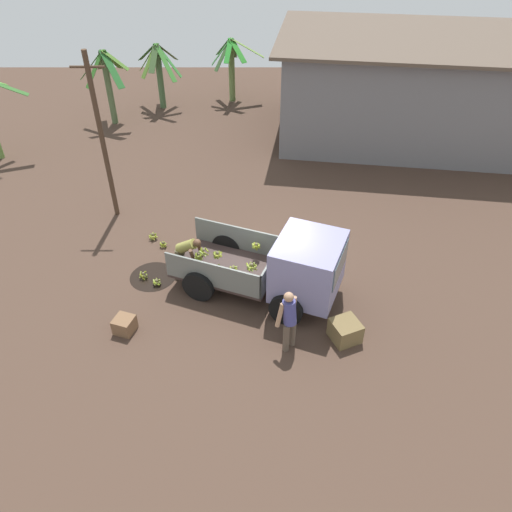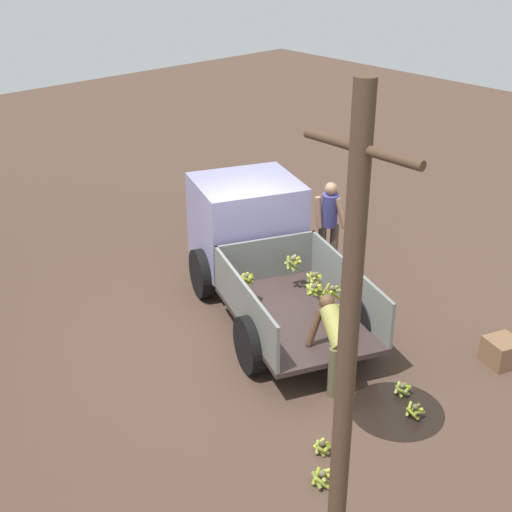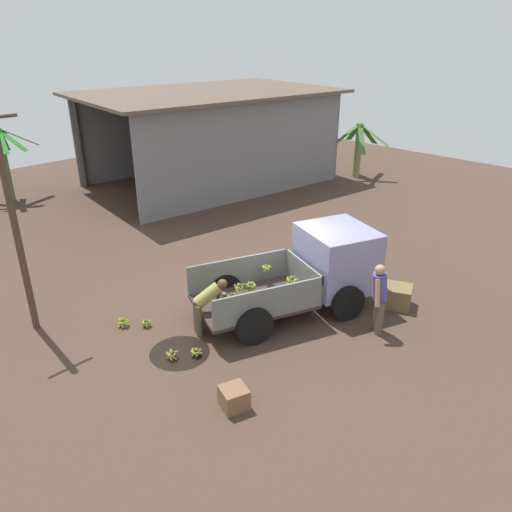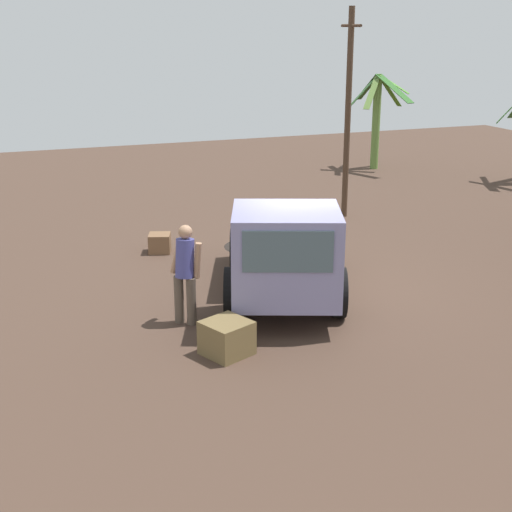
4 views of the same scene
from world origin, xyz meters
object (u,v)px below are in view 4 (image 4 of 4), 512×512
object	(u,v)px
person_worker_loading	(277,224)
banana_bunch_on_ground_3	(318,231)
wooden_crate_1	(227,338)
banana_bunch_on_ground_0	(246,239)
utility_pole	(348,112)
person_foreground_visitor	(185,270)
banana_bunch_on_ground_2	(241,246)
banana_bunch_on_ground_1	(309,237)
wooden_crate_0	(160,243)
cargo_truck	(285,255)

from	to	relation	value
person_worker_loading	banana_bunch_on_ground_3	world-z (taller)	person_worker_loading
wooden_crate_1	banana_bunch_on_ground_0	bearing A→B (deg)	156.99
utility_pole	person_worker_loading	world-z (taller)	utility_pole
person_foreground_visitor	banana_bunch_on_ground_2	bearing A→B (deg)	10.53
utility_pole	banana_bunch_on_ground_0	bearing A→B (deg)	-66.00
person_worker_loading	banana_bunch_on_ground_1	distance (m)	1.59
banana_bunch_on_ground_2	banana_bunch_on_ground_3	distance (m)	2.14
utility_pole	wooden_crate_0	distance (m)	5.89
person_foreground_visitor	banana_bunch_on_ground_2	xyz separation A→B (m)	(-3.43, 2.18, -0.82)
cargo_truck	banana_bunch_on_ground_1	xyz separation A→B (m)	(-3.65, 2.17, -0.91)
person_worker_loading	banana_bunch_on_ground_1	size ratio (longest dim) A/B	5.45
person_foreground_visitor	banana_bunch_on_ground_1	xyz separation A→B (m)	(-3.50, 3.87, -0.82)
utility_pole	banana_bunch_on_ground_1	bearing A→B (deg)	-45.63
person_foreground_visitor	banana_bunch_on_ground_3	world-z (taller)	person_foreground_visitor
person_worker_loading	person_foreground_visitor	bearing A→B (deg)	-20.58
person_worker_loading	wooden_crate_1	bearing A→B (deg)	-6.36
cargo_truck	wooden_crate_1	xyz separation A→B (m)	(1.23, -1.46, -0.75)
utility_pole	person_foreground_visitor	distance (m)	7.94
person_foreground_visitor	wooden_crate_0	size ratio (longest dim) A/B	3.62
banana_bunch_on_ground_1	banana_bunch_on_ground_2	bearing A→B (deg)	-87.42
banana_bunch_on_ground_0	wooden_crate_1	world-z (taller)	wooden_crate_1
banana_bunch_on_ground_1	wooden_crate_1	size ratio (longest dim) A/B	0.36
banana_bunch_on_ground_2	wooden_crate_1	distance (m)	5.18
utility_pole	banana_bunch_on_ground_0	distance (m)	4.35
cargo_truck	person_worker_loading	xyz separation A→B (m)	(-2.77, 1.01, -0.27)
person_worker_loading	wooden_crate_0	bearing A→B (deg)	-95.24
wooden_crate_0	utility_pole	bearing A→B (deg)	104.45
person_worker_loading	wooden_crate_0	distance (m)	2.64
person_foreground_visitor	wooden_crate_1	size ratio (longest dim) A/B	2.63
utility_pole	banana_bunch_on_ground_2	xyz separation A→B (m)	(1.85, -3.50, -2.55)
utility_pole	wooden_crate_0	world-z (taller)	utility_pole
utility_pole	person_foreground_visitor	world-z (taller)	utility_pole
banana_bunch_on_ground_0	wooden_crate_0	xyz separation A→B (m)	(-0.10, -1.96, 0.09)
cargo_truck	banana_bunch_on_ground_3	size ratio (longest dim) A/B	16.13
cargo_truck	banana_bunch_on_ground_2	world-z (taller)	cargo_truck
person_worker_loading	wooden_crate_1	world-z (taller)	person_worker_loading
cargo_truck	banana_bunch_on_ground_1	distance (m)	4.34
cargo_truck	banana_bunch_on_ground_1	size ratio (longest dim) A/B	20.31
person_foreground_visitor	banana_bunch_on_ground_3	bearing A→B (deg)	-4.82
banana_bunch_on_ground_0	wooden_crate_0	world-z (taller)	wooden_crate_0
cargo_truck	banana_bunch_on_ground_3	distance (m)	4.85
cargo_truck	banana_bunch_on_ground_2	distance (m)	3.72
cargo_truck	wooden_crate_1	size ratio (longest dim) A/B	7.34
banana_bunch_on_ground_1	person_foreground_visitor	bearing A→B (deg)	-47.82
person_worker_loading	banana_bunch_on_ground_1	world-z (taller)	person_worker_loading
banana_bunch_on_ground_2	wooden_crate_0	size ratio (longest dim) A/B	0.54
banana_bunch_on_ground_3	wooden_crate_1	bearing A→B (deg)	-37.51
cargo_truck	wooden_crate_0	world-z (taller)	cargo_truck
cargo_truck	wooden_crate_0	xyz separation A→B (m)	(-4.08, -1.21, -0.81)
banana_bunch_on_ground_1	banana_bunch_on_ground_0	bearing A→B (deg)	-103.38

